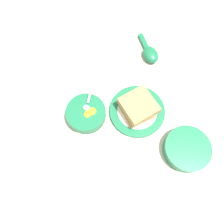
{
  "coord_description": "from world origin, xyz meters",
  "views": [
    {
      "loc": [
        0.1,
        -0.32,
        0.72
      ],
      "look_at": [
        -0.05,
        -0.09,
        0.02
      ],
      "focal_mm": 35.0,
      "sensor_mm": 36.0,
      "label": 1
    }
  ],
  "objects_px": {
    "toast_plate": "(137,111)",
    "congee_bowl": "(187,149)",
    "toast_sandwich": "(138,107)",
    "soup_spoon": "(150,53)",
    "egg_bowl": "(86,113)"
  },
  "relations": [
    {
      "from": "egg_bowl",
      "to": "toast_sandwich",
      "type": "xyz_separation_m",
      "value": [
        0.14,
        0.11,
        0.02
      ]
    },
    {
      "from": "soup_spoon",
      "to": "toast_plate",
      "type": "bearing_deg",
      "value": -70.68
    },
    {
      "from": "egg_bowl",
      "to": "toast_plate",
      "type": "relative_size",
      "value": 0.74
    },
    {
      "from": "toast_plate",
      "to": "congee_bowl",
      "type": "xyz_separation_m",
      "value": [
        0.2,
        -0.03,
        0.02
      ]
    },
    {
      "from": "soup_spoon",
      "to": "congee_bowl",
      "type": "height_order",
      "value": "congee_bowl"
    },
    {
      "from": "toast_sandwich",
      "to": "soup_spoon",
      "type": "xyz_separation_m",
      "value": [
        -0.08,
        0.23,
        -0.02
      ]
    },
    {
      "from": "toast_plate",
      "to": "soup_spoon",
      "type": "height_order",
      "value": "soup_spoon"
    },
    {
      "from": "soup_spoon",
      "to": "congee_bowl",
      "type": "bearing_deg",
      "value": -42.97
    },
    {
      "from": "toast_sandwich",
      "to": "soup_spoon",
      "type": "bearing_deg",
      "value": 108.97
    },
    {
      "from": "toast_plate",
      "to": "soup_spoon",
      "type": "relative_size",
      "value": 1.4
    },
    {
      "from": "toast_plate",
      "to": "congee_bowl",
      "type": "height_order",
      "value": "congee_bowl"
    },
    {
      "from": "egg_bowl",
      "to": "congee_bowl",
      "type": "xyz_separation_m",
      "value": [
        0.34,
        0.08,
        -0.0
      ]
    },
    {
      "from": "toast_plate",
      "to": "soup_spoon",
      "type": "distance_m",
      "value": 0.25
    },
    {
      "from": "toast_sandwich",
      "to": "congee_bowl",
      "type": "bearing_deg",
      "value": -9.42
    },
    {
      "from": "egg_bowl",
      "to": "toast_plate",
      "type": "bearing_deg",
      "value": 38.11
    }
  ]
}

